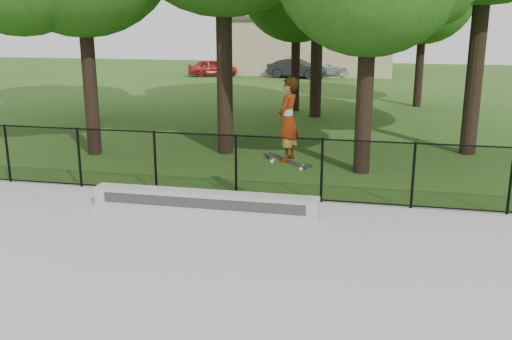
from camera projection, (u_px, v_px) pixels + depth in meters
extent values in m
plane|color=#2A5116|center=(133.00, 326.00, 7.91)|extent=(100.00, 100.00, 0.00)
cube|color=#A4A49F|center=(133.00, 324.00, 7.90)|extent=(14.00, 12.00, 0.06)
cube|color=#ADACA7|center=(204.00, 202.00, 12.36)|extent=(4.99, 0.40, 0.46)
imported|color=maroon|center=(212.00, 68.00, 42.02)|extent=(3.88, 2.78, 1.24)
imported|color=black|center=(296.00, 68.00, 40.73)|extent=(3.90, 2.06, 1.35)
imported|color=#AEBCC6|center=(323.00, 67.00, 41.67)|extent=(4.40, 2.26, 1.34)
cube|color=black|center=(287.00, 161.00, 11.67)|extent=(0.80, 0.23, 0.30)
imported|color=#C2F4FF|center=(288.00, 120.00, 11.44)|extent=(0.50, 0.67, 1.69)
cylinder|color=black|center=(7.00, 153.00, 14.50)|extent=(0.06, 0.06, 1.50)
cylinder|color=black|center=(79.00, 157.00, 14.09)|extent=(0.06, 0.06, 1.50)
cylinder|color=black|center=(155.00, 161.00, 13.68)|extent=(0.06, 0.06, 1.50)
cylinder|color=black|center=(236.00, 166.00, 13.28)|extent=(0.06, 0.06, 1.50)
cylinder|color=black|center=(322.00, 171.00, 12.87)|extent=(0.06, 0.06, 1.50)
cylinder|color=black|center=(413.00, 175.00, 12.46)|extent=(0.06, 0.06, 1.50)
cylinder|color=black|center=(511.00, 181.00, 12.06)|extent=(0.06, 0.06, 1.50)
cylinder|color=black|center=(236.00, 136.00, 13.09)|extent=(16.00, 0.04, 0.04)
cylinder|color=black|center=(236.00, 194.00, 13.46)|extent=(16.00, 0.04, 0.04)
cube|color=black|center=(236.00, 166.00, 13.28)|extent=(16.00, 0.01, 1.50)
cylinder|color=black|center=(89.00, 76.00, 17.38)|extent=(0.44, 0.44, 4.88)
cylinder|color=black|center=(224.00, 62.00, 17.40)|extent=(0.44, 0.44, 5.68)
cylinder|color=black|center=(365.00, 95.00, 15.29)|extent=(0.44, 0.44, 4.29)
cylinder|color=black|center=(477.00, 55.00, 17.23)|extent=(0.44, 0.44, 6.15)
cylinder|color=black|center=(87.00, 58.00, 23.15)|extent=(0.44, 0.44, 5.12)
cylinder|color=black|center=(317.00, 54.00, 24.13)|extent=(0.44, 0.44, 5.31)
cylinder|color=black|center=(420.00, 64.00, 27.16)|extent=(0.44, 0.44, 4.03)
cylinder|color=black|center=(295.00, 65.00, 25.88)|extent=(0.44, 0.44, 4.20)
cube|color=tan|center=(312.00, 47.00, 43.70)|extent=(12.00, 6.00, 4.00)
cube|color=#3F3833|center=(313.00, 18.00, 43.14)|extent=(12.40, 6.40, 0.30)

